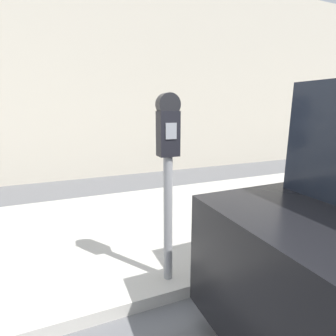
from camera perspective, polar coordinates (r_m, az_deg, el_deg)
name	(u,v)px	position (r m, az deg, el deg)	size (l,w,h in m)	color
sidewalk	(173,222)	(3.80, 1.03, -11.59)	(24.00, 2.80, 0.12)	#BCB7AD
building_facade	(119,76)	(6.61, -10.72, 19.03)	(24.00, 0.30, 4.71)	beige
parking_meter	(168,164)	(2.17, 0.00, 0.81)	(0.18, 0.13, 1.64)	gray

